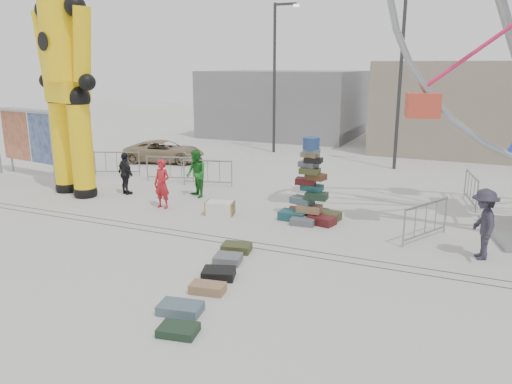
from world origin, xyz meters
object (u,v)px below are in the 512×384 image
at_px(barricade_dummy_a, 117,163).
at_px(pedestrian_green, 196,174).
at_px(lamp_post_left, 276,71).
at_px(parked_suv, 165,151).
at_px(barricade_wheel_front, 425,221).
at_px(pedestrian_black, 126,173).
at_px(banner_scaffold, 28,127).
at_px(barricade_dummy_b, 170,169).
at_px(crash_test_dummy, 66,74).
at_px(lamp_post_right, 403,72).
at_px(pedestrian_grey, 483,224).
at_px(suitcase_tower, 310,198).
at_px(barricade_wheel_back, 471,189).
at_px(barricade_dummy_c, 208,173).
at_px(pedestrian_red, 162,184).
at_px(steamer_trunk, 220,208).

distance_m(barricade_dummy_a, pedestrian_green, 5.47).
height_order(lamp_post_left, parked_suv, lamp_post_left).
bearing_deg(barricade_dummy_a, barricade_wheel_front, -35.17).
distance_m(lamp_post_left, pedestrian_black, 11.81).
bearing_deg(banner_scaffold, parked_suv, 65.10).
height_order(pedestrian_black, parked_suv, pedestrian_black).
xyz_separation_m(barricade_dummy_b, pedestrian_black, (-0.34, -2.48, 0.26)).
relative_size(barricade_dummy_a, parked_suv, 0.50).
distance_m(pedestrian_green, parked_suv, 7.31).
bearing_deg(crash_test_dummy, barricade_dummy_a, 116.71).
xyz_separation_m(lamp_post_right, pedestrian_grey, (3.73, -10.71, -3.57)).
distance_m(suitcase_tower, banner_scaffold, 13.29).
height_order(barricade_dummy_a, pedestrian_grey, pedestrian_grey).
distance_m(barricade_wheel_front, barricade_wheel_back, 4.62).
bearing_deg(lamp_post_right, lamp_post_left, 164.05).
height_order(lamp_post_left, barricade_wheel_front, lamp_post_left).
xyz_separation_m(barricade_dummy_a, barricade_dummy_c, (4.69, -0.12, 0.00)).
relative_size(barricade_dummy_a, barricade_wheel_front, 1.00).
height_order(barricade_dummy_c, pedestrian_grey, pedestrian_grey).
relative_size(lamp_post_right, parked_suv, 2.02).
distance_m(crash_test_dummy, parked_suv, 7.88).
distance_m(suitcase_tower, pedestrian_black, 7.43).
height_order(lamp_post_right, pedestrian_red, lamp_post_right).
relative_size(lamp_post_left, barricade_dummy_b, 4.00).
relative_size(steamer_trunk, barricade_wheel_front, 0.46).
height_order(barricade_wheel_front, barricade_wheel_back, same).
bearing_deg(banner_scaffold, barricade_dummy_a, 36.11).
xyz_separation_m(pedestrian_green, pedestrian_grey, (9.76, -2.36, 0.02)).
relative_size(suitcase_tower, pedestrian_red, 1.57).
relative_size(suitcase_tower, barricade_wheel_front, 1.33).
bearing_deg(barricade_wheel_back, lamp_post_left, -137.38).
distance_m(crash_test_dummy, barricade_dummy_a, 5.17).
bearing_deg(barricade_dummy_b, lamp_post_left, 64.99).
xyz_separation_m(barricade_dummy_a, barricade_wheel_back, (14.55, 1.22, 0.00)).
distance_m(suitcase_tower, pedestrian_grey, 5.17).
bearing_deg(parked_suv, lamp_post_left, -54.45).
distance_m(lamp_post_left, barricade_dummy_b, 9.56).
bearing_deg(banner_scaffold, suitcase_tower, 3.16).
xyz_separation_m(lamp_post_right, parked_suv, (-11.04, -3.04, -3.93)).
bearing_deg(crash_test_dummy, pedestrian_green, 33.19).
height_order(pedestrian_green, pedestrian_grey, pedestrian_grey).
relative_size(lamp_post_right, lamp_post_left, 1.00).
xyz_separation_m(crash_test_dummy, parked_suv, (-0.55, 6.81, -3.92)).
xyz_separation_m(steamer_trunk, pedestrian_red, (-2.17, -0.12, 0.63)).
height_order(lamp_post_left, pedestrian_grey, lamp_post_left).
bearing_deg(pedestrian_grey, pedestrian_green, -117.97).
bearing_deg(pedestrian_black, barricade_dummy_c, -109.35).
bearing_deg(barricade_wheel_front, barricade_dummy_a, 104.15).
bearing_deg(lamp_post_left, barricade_dummy_a, -116.08).
bearing_deg(pedestrian_grey, crash_test_dummy, -107.87).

